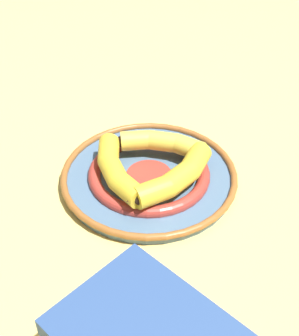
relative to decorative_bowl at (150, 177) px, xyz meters
The scene contains 5 objects.
ground_plane 0.03m from the decorative_bowl, 80.15° to the right, with size 2.80×2.80×0.00m, color #E5CC6B.
decorative_bowl is the anchor object (origin of this frame).
banana_a 0.07m from the decorative_bowl, 97.10° to the left, with size 0.19×0.07×0.04m.
banana_b 0.07m from the decorative_bowl, 145.47° to the right, with size 0.13×0.17×0.04m.
banana_c 0.07m from the decorative_bowl, 35.43° to the right, with size 0.09×0.17×0.04m.
Camera 1 is at (-0.62, 0.13, 0.55)m, focal length 50.00 mm.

